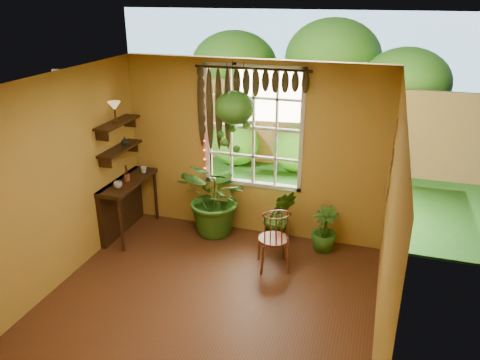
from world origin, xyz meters
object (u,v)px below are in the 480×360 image
(potted_plant_mid, at_px, (279,216))
(potted_plant_left, at_px, (217,198))
(counter_ledge, at_px, (123,200))
(hanging_basket, at_px, (235,113))
(windsor_chair, at_px, (274,247))

(potted_plant_mid, bearing_deg, potted_plant_left, -179.36)
(counter_ledge, bearing_deg, hanging_basket, 9.94)
(counter_ledge, height_order, potted_plant_left, potted_plant_left)
(windsor_chair, height_order, potted_plant_left, potted_plant_left)
(potted_plant_left, relative_size, hanging_basket, 1.00)
(counter_ledge, relative_size, potted_plant_left, 0.97)
(potted_plant_mid, bearing_deg, hanging_basket, -172.79)
(windsor_chair, xyz_separation_m, potted_plant_left, (-1.08, 0.70, 0.30))
(windsor_chair, bearing_deg, counter_ledge, 150.03)
(counter_ledge, distance_m, windsor_chair, 2.53)
(potted_plant_mid, height_order, hanging_basket, hanging_basket)
(windsor_chair, relative_size, hanging_basket, 0.90)
(counter_ledge, height_order, windsor_chair, windsor_chair)
(windsor_chair, height_order, hanging_basket, hanging_basket)
(potted_plant_mid, bearing_deg, counter_ledge, -170.82)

